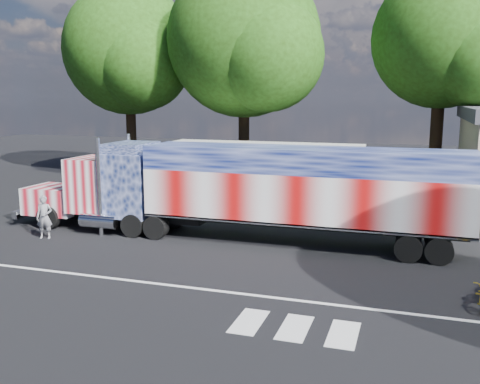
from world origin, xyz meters
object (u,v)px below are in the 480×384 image
(coach_bus, at_px, (264,170))
(semi_truck, at_px, (244,189))
(woman, at_px, (44,217))
(tree_ne_a, at_px, (445,39))
(tree_n_mid, at_px, (246,41))
(tree_nw_a, at_px, (130,50))

(coach_bus, bearing_deg, semi_truck, -79.46)
(woman, distance_m, tree_ne_a, 22.80)
(tree_n_mid, height_order, tree_ne_a, tree_n_mid)
(semi_truck, height_order, coach_bus, semi_truck)
(semi_truck, xyz_separation_m, coach_bus, (-1.57, 8.45, -0.45))
(coach_bus, relative_size, tree_n_mid, 0.77)
(semi_truck, xyz_separation_m, tree_ne_a, (7.60, 12.51, 6.71))
(semi_truck, height_order, tree_nw_a, tree_nw_a)
(coach_bus, bearing_deg, tree_n_mid, 118.32)
(semi_truck, bearing_deg, woman, -163.21)
(tree_ne_a, bearing_deg, coach_bus, -156.14)
(semi_truck, distance_m, woman, 8.21)
(woman, xyz_separation_m, tree_ne_a, (15.37, 14.86, 7.92))
(tree_ne_a, bearing_deg, semi_truck, -121.28)
(semi_truck, relative_size, tree_ne_a, 1.50)
(semi_truck, relative_size, tree_n_mid, 1.36)
(semi_truck, bearing_deg, tree_nw_a, 132.32)
(semi_truck, relative_size, coach_bus, 1.75)
(semi_truck, height_order, tree_n_mid, tree_n_mid)
(woman, xyz_separation_m, tree_nw_a, (-5.16, 16.54, 7.99))
(coach_bus, xyz_separation_m, tree_ne_a, (9.18, 4.06, 7.17))
(coach_bus, xyz_separation_m, woman, (-6.20, -10.80, -0.75))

